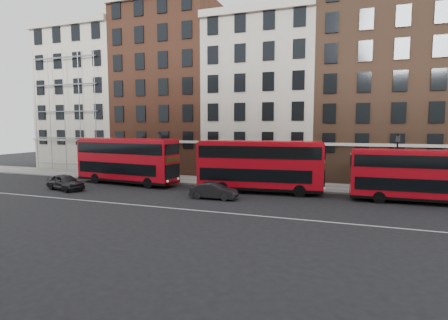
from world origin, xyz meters
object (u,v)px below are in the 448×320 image
(car_rear, at_px, (65,182))
(car_front, at_px, (214,191))
(bus_c, at_px, (259,165))
(bus_b, at_px, (127,160))
(bus_d, at_px, (417,175))

(car_rear, bearing_deg, car_front, -70.54)
(car_rear, distance_m, car_front, 14.83)
(car_front, bearing_deg, bus_c, -37.56)
(bus_b, relative_size, bus_c, 1.01)
(bus_b, relative_size, bus_d, 1.15)
(bus_d, distance_m, car_front, 16.23)
(bus_c, bearing_deg, bus_d, -5.72)
(bus_b, distance_m, bus_d, 26.98)
(bus_b, distance_m, car_front, 12.13)
(bus_c, xyz_separation_m, car_front, (-2.92, -3.94, -1.87))
(bus_d, xyz_separation_m, car_rear, (-30.47, -4.89, -1.51))
(bus_d, xyz_separation_m, car_front, (-15.67, -3.95, -1.59))
(car_rear, bearing_deg, bus_c, -58.77)
(bus_d, bearing_deg, bus_c, 178.03)
(bus_b, xyz_separation_m, bus_c, (14.23, -0.01, -0.03))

